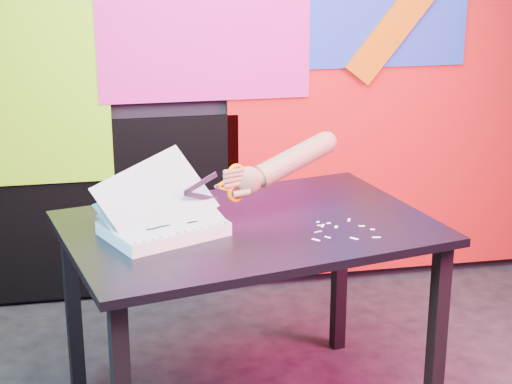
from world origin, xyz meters
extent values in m
cube|color=black|center=(0.00, 1.50, 1.35)|extent=(3.00, 0.01, 2.70)
cube|color=red|center=(0.65, 1.47, 0.85)|extent=(1.60, 0.02, 1.60)
cube|color=#E92094|center=(-0.25, 1.45, 1.35)|extent=(0.95, 0.02, 0.80)
cube|color=#8CF615|center=(-1.05, 1.46, 1.10)|extent=(0.75, 0.02, 1.00)
cube|color=black|center=(-0.75, 1.47, 0.45)|extent=(1.30, 0.02, 0.85)
cube|color=black|center=(-0.86, 0.58, 0.36)|extent=(0.06, 0.06, 0.72)
cube|color=black|center=(0.36, 0.14, 0.36)|extent=(0.06, 0.06, 0.72)
cube|color=black|center=(0.21, 0.81, 0.36)|extent=(0.06, 0.06, 0.72)
cube|color=black|center=(-0.25, 0.36, 0.73)|extent=(1.36, 1.05, 0.03)
cube|color=beige|center=(-0.55, 0.31, 0.77)|extent=(0.44, 0.39, 0.04)
cube|color=white|center=(-0.55, 0.31, 0.79)|extent=(0.44, 0.39, 0.00)
cube|color=white|center=(-0.55, 0.31, 0.80)|extent=(0.43, 0.37, 0.11)
cube|color=white|center=(-0.56, 0.33, 0.82)|extent=(0.43, 0.35, 0.19)
cube|color=white|center=(-0.57, 0.34, 0.87)|extent=(0.43, 0.31, 0.27)
cylinder|color=black|center=(-0.65, 0.14, 0.79)|extent=(0.01, 0.01, 0.00)
cylinder|color=black|center=(-0.62, 0.15, 0.79)|extent=(0.01, 0.01, 0.00)
cylinder|color=black|center=(-0.59, 0.16, 0.79)|extent=(0.01, 0.01, 0.00)
cylinder|color=black|center=(-0.56, 0.17, 0.79)|extent=(0.01, 0.01, 0.00)
cylinder|color=black|center=(-0.54, 0.18, 0.79)|extent=(0.01, 0.01, 0.00)
cylinder|color=black|center=(-0.51, 0.20, 0.79)|extent=(0.01, 0.01, 0.00)
cylinder|color=black|center=(-0.48, 0.21, 0.79)|extent=(0.01, 0.01, 0.00)
cylinder|color=black|center=(-0.46, 0.22, 0.79)|extent=(0.01, 0.01, 0.00)
cylinder|color=black|center=(-0.43, 0.23, 0.79)|extent=(0.01, 0.01, 0.00)
cylinder|color=black|center=(-0.40, 0.24, 0.79)|extent=(0.01, 0.01, 0.00)
cylinder|color=black|center=(-0.38, 0.26, 0.79)|extent=(0.01, 0.01, 0.00)
cylinder|color=black|center=(-0.35, 0.27, 0.79)|extent=(0.01, 0.01, 0.00)
cylinder|color=black|center=(-0.74, 0.36, 0.79)|extent=(0.01, 0.01, 0.00)
cylinder|color=black|center=(-0.72, 0.37, 0.79)|extent=(0.01, 0.01, 0.00)
cylinder|color=black|center=(-0.69, 0.38, 0.79)|extent=(0.01, 0.01, 0.00)
cylinder|color=black|center=(-0.66, 0.39, 0.79)|extent=(0.01, 0.01, 0.00)
cylinder|color=black|center=(-0.63, 0.41, 0.79)|extent=(0.01, 0.01, 0.00)
cylinder|color=black|center=(-0.61, 0.42, 0.79)|extent=(0.01, 0.01, 0.00)
cylinder|color=black|center=(-0.58, 0.43, 0.79)|extent=(0.01, 0.01, 0.00)
cylinder|color=black|center=(-0.55, 0.44, 0.79)|extent=(0.01, 0.01, 0.00)
cylinder|color=black|center=(-0.53, 0.45, 0.79)|extent=(0.01, 0.01, 0.00)
cylinder|color=black|center=(-0.50, 0.46, 0.79)|extent=(0.01, 0.01, 0.00)
cylinder|color=black|center=(-0.47, 0.48, 0.79)|extent=(0.01, 0.01, 0.00)
cylinder|color=black|center=(-0.45, 0.49, 0.79)|extent=(0.01, 0.01, 0.00)
cube|color=black|center=(-0.64, 0.32, 0.79)|extent=(0.07, 0.04, 0.00)
cube|color=black|center=(-0.54, 0.35, 0.79)|extent=(0.05, 0.03, 0.00)
cube|color=black|center=(-0.57, 0.26, 0.79)|extent=(0.08, 0.04, 0.00)
cube|color=black|center=(-0.45, 0.29, 0.79)|extent=(0.04, 0.03, 0.00)
cube|color=#B0B1CA|center=(-0.42, 0.36, 0.90)|extent=(0.12, 0.05, 0.06)
cube|color=#B0B1CA|center=(-0.42, 0.36, 0.86)|extent=(0.12, 0.05, 0.06)
cylinder|color=#B0B1CA|center=(-0.36, 0.38, 0.88)|extent=(0.02, 0.02, 0.01)
cube|color=#FC7300|center=(-0.34, 0.39, 0.87)|extent=(0.05, 0.03, 0.03)
cube|color=#FC7300|center=(-0.34, 0.39, 0.89)|extent=(0.05, 0.03, 0.03)
torus|color=#FC7300|center=(-0.29, 0.41, 0.91)|extent=(0.07, 0.04, 0.07)
torus|color=#FC7300|center=(-0.29, 0.41, 0.85)|extent=(0.07, 0.04, 0.07)
ellipsoid|color=#9B694F|center=(-0.24, 0.43, 0.88)|extent=(0.10, 0.06, 0.10)
cylinder|color=#9B694F|center=(-0.29, 0.41, 0.88)|extent=(0.08, 0.05, 0.02)
cylinder|color=#9B694F|center=(-0.29, 0.41, 0.89)|extent=(0.07, 0.04, 0.02)
cylinder|color=#9B694F|center=(-0.29, 0.41, 0.91)|extent=(0.07, 0.04, 0.02)
cylinder|color=#9B694F|center=(-0.29, 0.41, 0.92)|extent=(0.06, 0.04, 0.02)
cylinder|color=#9B694F|center=(-0.27, 0.41, 0.84)|extent=(0.06, 0.03, 0.03)
cylinder|color=#9B694F|center=(-0.20, 0.45, 0.88)|extent=(0.08, 0.08, 0.07)
cylinder|color=#9B694F|center=(-0.06, 0.51, 0.93)|extent=(0.32, 0.20, 0.16)
sphere|color=#9B694F|center=(0.07, 0.56, 0.97)|extent=(0.08, 0.08, 0.08)
cube|color=silver|center=(-0.02, 0.30, 0.75)|extent=(0.02, 0.01, 0.00)
cube|color=silver|center=(-0.02, 0.33, 0.75)|extent=(0.02, 0.02, 0.00)
cube|color=silver|center=(0.03, 0.27, 0.75)|extent=(0.02, 0.02, 0.00)
cube|color=silver|center=(0.14, 0.23, 0.75)|extent=(0.02, 0.01, 0.00)
cube|color=silver|center=(0.06, 0.16, 0.75)|extent=(0.03, 0.03, 0.00)
cube|color=silver|center=(-0.04, 0.24, 0.75)|extent=(0.03, 0.01, 0.00)
cube|color=silver|center=(0.01, 0.31, 0.75)|extent=(0.02, 0.01, 0.00)
cube|color=silver|center=(0.12, 0.27, 0.75)|extent=(0.02, 0.01, 0.00)
cube|color=silver|center=(0.13, 0.16, 0.75)|extent=(0.03, 0.01, 0.00)
cube|color=silver|center=(-0.02, 0.19, 0.75)|extent=(0.02, 0.02, 0.00)
cube|color=silver|center=(0.09, 0.33, 0.75)|extent=(0.02, 0.03, 0.00)
cube|color=silver|center=(-0.07, 0.17, 0.75)|extent=(0.03, 0.03, 0.00)
cube|color=silver|center=(-0.01, 0.29, 0.75)|extent=(0.02, 0.03, 0.00)
camera|label=1|loc=(-0.74, -2.32, 1.75)|focal=60.00mm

